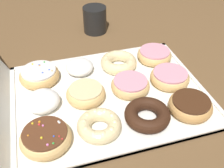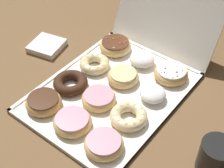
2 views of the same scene
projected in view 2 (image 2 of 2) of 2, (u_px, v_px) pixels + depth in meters
ground_plane at (111, 94)px, 1.13m from camera, size 3.00×3.00×0.00m
donut_box at (111, 92)px, 1.13m from camera, size 0.42×0.54×0.01m
chocolate_frosted_donut_0 at (44, 102)px, 1.06m from camera, size 0.12×0.12×0.04m
pink_frosted_donut_1 at (73, 122)px, 1.00m from camera, size 0.12×0.12×0.04m
pink_frosted_donut_2 at (104, 144)px, 0.94m from camera, size 0.11×0.11×0.04m
chocolate_cake_ring_donut_3 at (71, 83)px, 1.13m from camera, size 0.12×0.12×0.03m
pink_frosted_donut_4 at (99, 98)px, 1.07m from camera, size 0.11×0.11×0.04m
cruller_donut_5 at (129, 116)px, 1.02m from camera, size 0.12×0.12×0.04m
cruller_donut_6 at (95, 64)px, 1.20m from camera, size 0.11×0.11×0.04m
glazed_ring_donut_7 at (123, 77)px, 1.15m from camera, size 0.11×0.11×0.04m
powdered_filled_donut_8 at (153, 94)px, 1.09m from camera, size 0.09×0.09×0.04m
sprinkle_donut_9 at (115, 46)px, 1.27m from camera, size 0.12×0.12×0.04m
powdered_filled_donut_10 at (142, 59)px, 1.21m from camera, size 0.09×0.09×0.05m
sprinkle_donut_11 at (171, 73)px, 1.16m from camera, size 0.12×0.12×0.04m
coffee_mug at (217, 157)px, 0.88m from camera, size 0.11×0.09×0.10m
napkin_stack at (47, 46)px, 1.31m from camera, size 0.14×0.14×0.02m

